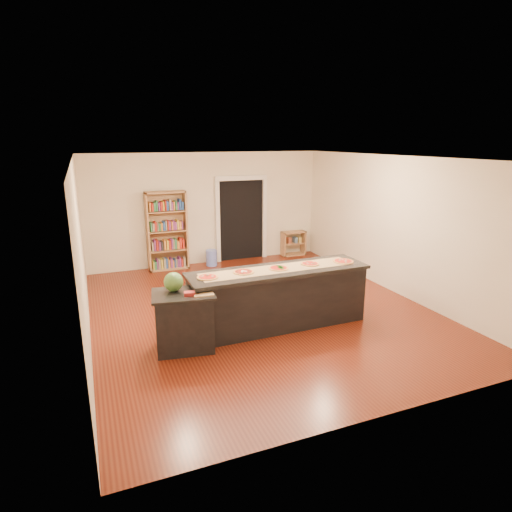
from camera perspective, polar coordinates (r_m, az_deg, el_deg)
name	(u,v)px	position (r m, az deg, el deg)	size (l,w,h in m)	color
room	(260,237)	(7.70, 0.56, 2.51)	(6.00, 7.00, 2.80)	beige
doorway	(241,215)	(11.22, -1.98, 5.55)	(1.40, 0.09, 2.21)	black
kitchen_island	(278,297)	(7.30, 3.01, -5.54)	(3.08, 0.84, 1.02)	black
side_counter	(184,321)	(6.61, -9.52, -8.53)	(0.92, 0.67, 0.91)	black
bookshelf	(167,231)	(10.59, -11.77, 3.29)	(0.96, 0.34, 1.92)	tan
low_shelf	(293,243)	(11.83, 5.01, 1.71)	(0.66, 0.28, 0.66)	tan
waste_bin	(211,258)	(10.89, -5.96, -0.24)	(0.28, 0.28, 0.40)	#657DE1
kraft_paper	(278,269)	(7.14, 3.01, -1.70)	(2.68, 0.48, 0.00)	#9A774F
watermelon	(174,282)	(6.49, -10.94, -3.41)	(0.29, 0.29, 0.29)	#144214
cutting_board	(203,294)	(6.32, -7.03, -5.07)	(0.29, 0.19, 0.02)	tan
package_red	(189,294)	(6.32, -8.86, -4.99)	(0.16, 0.11, 0.06)	maroon
package_teal	(206,287)	(6.55, -6.69, -4.13)	(0.16, 0.16, 0.06)	#195966
pizza_a	(208,277)	(6.71, -6.48, -2.81)	(0.34, 0.34, 0.02)	tan
pizza_b	(243,272)	(6.93, -1.68, -2.12)	(0.36, 0.36, 0.02)	tan
pizza_c	(278,268)	(7.14, 3.02, -1.61)	(0.36, 0.36, 0.02)	tan
pizza_d	(310,264)	(7.44, 7.22, -1.02)	(0.31, 0.31, 0.02)	tan
pizza_e	(343,261)	(7.68, 11.54, -0.68)	(0.34, 0.34, 0.02)	tan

